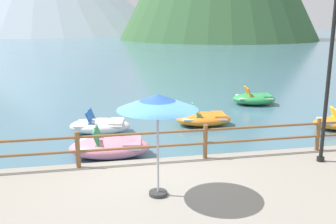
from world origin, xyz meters
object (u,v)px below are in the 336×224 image
at_px(pedal_boat_1, 110,147).
at_px(pedal_boat_2, 100,126).
at_px(pedal_boat_3, 204,118).
at_px(pedal_boat_6, 254,99).
at_px(lamp_post, 330,60).
at_px(beach_umbrella, 158,103).

distance_m(pedal_boat_1, pedal_boat_2, 2.63).
xyz_separation_m(pedal_boat_2, pedal_boat_3, (4.08, 0.30, -0.01)).
xyz_separation_m(pedal_boat_1, pedal_boat_6, (7.39, 6.12, -0.02)).
relative_size(lamp_post, pedal_boat_2, 1.88).
height_order(lamp_post, beach_umbrella, lamp_post).
bearing_deg(lamp_post, beach_umbrella, -165.98).
height_order(lamp_post, pedal_boat_1, lamp_post).
bearing_deg(pedal_boat_6, pedal_boat_2, -155.33).
height_order(pedal_boat_1, pedal_boat_3, pedal_boat_1).
bearing_deg(beach_umbrella, pedal_boat_3, 65.64).
xyz_separation_m(lamp_post, pedal_boat_2, (-5.73, 5.16, -2.84)).
height_order(lamp_post, pedal_boat_2, lamp_post).
distance_m(lamp_post, beach_umbrella, 4.84).
bearing_deg(pedal_boat_6, beach_umbrella, -123.67).
relative_size(pedal_boat_2, pedal_boat_6, 1.05).
bearing_deg(lamp_post, pedal_boat_2, 138.01).
height_order(beach_umbrella, pedal_boat_6, beach_umbrella).
relative_size(pedal_boat_1, pedal_boat_6, 1.13).
distance_m(lamp_post, pedal_boat_6, 9.30).
relative_size(pedal_boat_1, pedal_boat_3, 1.12).
bearing_deg(pedal_boat_3, lamp_post, -73.14).
distance_m(pedal_boat_2, pedal_boat_6, 8.39).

